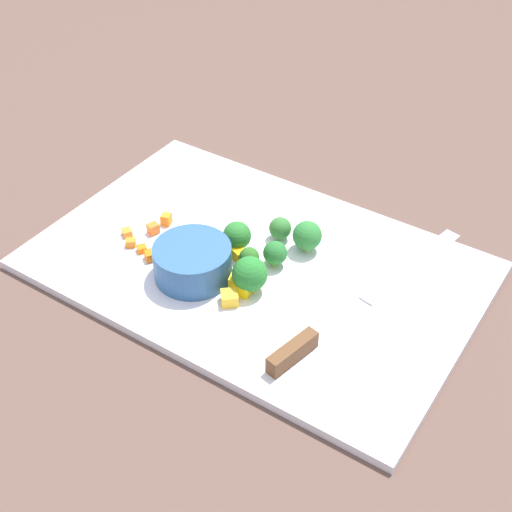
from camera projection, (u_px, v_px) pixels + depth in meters
The scene contains 23 objects.
ground_plane at pixel (256, 269), 0.92m from camera, with size 4.00×4.00×0.00m, color brown.
cutting_board at pixel (256, 265), 0.91m from camera, with size 0.56×0.36×0.01m, color white.
prep_bowl at pixel (193, 262), 0.87m from camera, with size 0.10×0.10×0.04m, color #2D598B.
chef_knife at pixel (336, 321), 0.82m from camera, with size 0.09×0.35×0.02m.
carrot_dice_0 at pixel (127, 233), 0.95m from camera, with size 0.01×0.01×0.01m, color orange.
carrot_dice_1 at pixel (131, 243), 0.93m from camera, with size 0.01×0.01×0.01m, color orange.
carrot_dice_2 at pixel (153, 229), 0.95m from camera, with size 0.01×0.01×0.01m, color orange.
carrot_dice_3 at pixel (142, 249), 0.92m from camera, with size 0.01×0.01×0.01m, color orange.
carrot_dice_4 at pixel (165, 221), 0.96m from camera, with size 0.01×0.01×0.02m, color orange.
carrot_dice_5 at pixel (151, 256), 0.91m from camera, with size 0.01×0.01×0.01m, color orange.
pepper_dice_0 at pixel (250, 272), 0.88m from camera, with size 0.01×0.02×0.01m, color yellow.
pepper_dice_1 at pixel (240, 255), 0.91m from camera, with size 0.02×0.02×0.02m, color yellow.
pepper_dice_2 at pixel (242, 289), 0.86m from camera, with size 0.02×0.02×0.02m, color yellow.
pepper_dice_3 at pixel (232, 249), 0.92m from camera, with size 0.01×0.02×0.01m, color yellow.
pepper_dice_4 at pixel (230, 298), 0.85m from camera, with size 0.02×0.02×0.02m, color yellow.
pepper_dice_5 at pixel (250, 282), 0.87m from camera, with size 0.02×0.02×0.02m, color yellow.
pepper_dice_6 at pixel (239, 280), 0.87m from camera, with size 0.02×0.02×0.02m, color yellow.
broccoli_floret_0 at pixel (250, 274), 0.85m from camera, with size 0.04×0.04×0.05m.
broccoli_floret_1 at pixel (275, 253), 0.89m from camera, with size 0.03×0.03×0.03m.
broccoli_floret_2 at pixel (250, 258), 0.89m from camera, with size 0.03×0.03×0.03m.
broccoli_floret_3 at pixel (237, 236), 0.91m from camera, with size 0.04×0.04×0.04m.
broccoli_floret_4 at pixel (282, 229), 0.93m from camera, with size 0.03×0.03×0.03m.
broccoli_floret_5 at pixel (307, 236), 0.91m from camera, with size 0.04×0.04×0.04m.
Camera 1 is at (0.38, -0.58, 0.60)m, focal length 49.50 mm.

